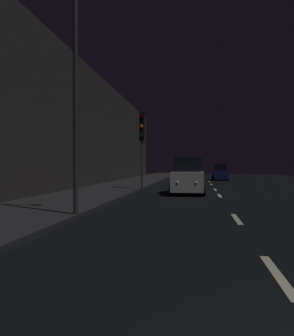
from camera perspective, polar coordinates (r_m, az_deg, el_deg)
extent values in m
cube|color=black|center=(27.20, 10.91, -3.18)|extent=(26.82, 84.00, 0.02)
cube|color=#28282B|center=(27.81, -4.12, -2.92)|extent=(4.40, 84.00, 0.15)
cube|color=#2D2B28|center=(25.29, -11.66, 7.11)|extent=(0.80, 63.00, 9.30)
cube|color=beige|center=(6.00, 20.73, -16.17)|extent=(0.16, 2.20, 0.01)
cube|color=beige|center=(11.47, 14.57, -8.14)|extent=(0.16, 2.20, 0.01)
cube|color=beige|center=(19.84, 11.89, -4.49)|extent=(0.16, 2.20, 0.01)
cube|color=beige|center=(24.55, 11.19, -3.54)|extent=(0.16, 2.20, 0.01)
cube|color=beige|center=(31.26, 10.57, -2.68)|extent=(0.16, 2.20, 0.01)
cube|color=beige|center=(36.53, 10.24, -2.22)|extent=(0.16, 2.20, 0.01)
cylinder|color=#38383A|center=(23.13, -0.83, 0.36)|extent=(0.12, 0.12, 3.35)
cube|color=black|center=(23.28, -0.83, 6.84)|extent=(0.31, 0.35, 1.90)
sphere|color=black|center=(23.18, -0.89, 8.45)|extent=(0.22, 0.22, 0.22)
sphere|color=orange|center=(23.10, -0.89, 6.89)|extent=(0.22, 0.22, 0.22)
sphere|color=black|center=(23.04, -0.89, 5.33)|extent=(0.22, 0.22, 0.22)
cylinder|color=#2D2D30|center=(11.56, -11.71, 12.38)|extent=(0.16, 0.16, 8.22)
cube|color=silver|center=(20.81, 6.76, -2.11)|extent=(1.82, 4.24, 1.11)
cube|color=black|center=(20.94, 6.78, 0.58)|extent=(1.55, 2.12, 0.85)
cylinder|color=black|center=(19.35, 9.29, -3.67)|extent=(0.22, 0.65, 0.65)
cylinder|color=black|center=(19.40, 4.01, -3.66)|extent=(0.22, 0.65, 0.65)
cylinder|color=black|center=(22.31, 9.15, -3.12)|extent=(0.22, 0.65, 0.65)
cylinder|color=black|center=(22.35, 4.58, -3.11)|extent=(0.22, 0.65, 0.65)
sphere|color=white|center=(18.72, 8.12, -2.40)|extent=(0.18, 0.18, 0.18)
sphere|color=white|center=(18.75, 5.06, -2.40)|extent=(0.18, 0.18, 0.18)
sphere|color=red|center=(22.88, 8.15, -1.88)|extent=(0.18, 0.18, 0.18)
sphere|color=red|center=(22.90, 5.65, -1.88)|extent=(0.18, 0.18, 0.18)
cube|color=#141E51|center=(40.36, 11.95, -1.02)|extent=(1.57, 3.66, 0.96)
cube|color=black|center=(40.22, 11.97, 0.18)|extent=(1.33, 1.83, 0.73)
cylinder|color=black|center=(41.61, 10.78, -1.52)|extent=(0.19, 0.56, 0.56)
cylinder|color=black|center=(41.71, 12.90, -1.51)|extent=(0.19, 0.56, 0.56)
cylinder|color=black|center=(39.05, 10.95, -1.65)|extent=(0.19, 0.56, 0.56)
cylinder|color=black|center=(39.16, 13.20, -1.64)|extent=(0.19, 0.56, 0.56)
sphere|color=slate|center=(42.13, 11.21, -0.95)|extent=(0.16, 0.16, 0.16)
sphere|color=slate|center=(42.18, 12.38, -0.95)|extent=(0.16, 0.16, 0.16)
sphere|color=red|center=(38.55, 11.49, -1.09)|extent=(0.16, 0.16, 0.16)
sphere|color=red|center=(38.60, 12.76, -1.09)|extent=(0.16, 0.16, 0.16)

